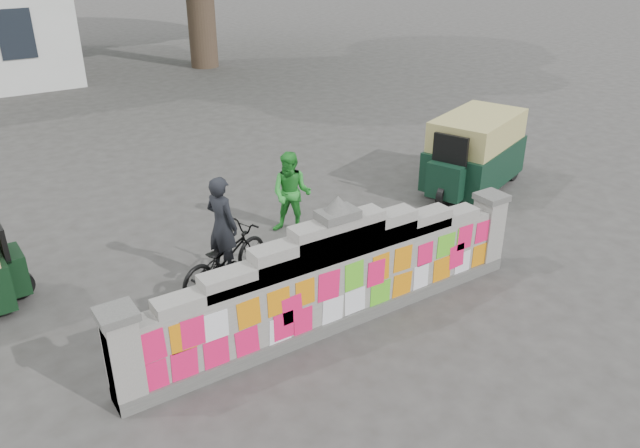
# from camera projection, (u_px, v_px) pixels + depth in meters

# --- Properties ---
(ground) EXTENTS (100.00, 100.00, 0.00)m
(ground) POSITION_uv_depth(u_px,v_px,m) (336.00, 324.00, 9.02)
(ground) COLOR #383533
(ground) RESTS_ON ground
(parapet_wall) EXTENTS (6.48, 0.44, 2.01)m
(parapet_wall) POSITION_uv_depth(u_px,v_px,m) (337.00, 279.00, 8.69)
(parapet_wall) COLOR #4C4C49
(parapet_wall) RESTS_ON ground
(cyclist_bike) EXTENTS (1.90, 1.19, 0.94)m
(cyclist_bike) POSITION_uv_depth(u_px,v_px,m) (225.00, 258.00, 9.82)
(cyclist_bike) COLOR black
(cyclist_bike) RESTS_ON ground
(cyclist_rider) EXTENTS (0.55, 0.68, 1.59)m
(cyclist_rider) POSITION_uv_depth(u_px,v_px,m) (223.00, 240.00, 9.68)
(cyclist_rider) COLOR black
(cyclist_rider) RESTS_ON ground
(pedestrian) EXTENTS (0.95, 0.96, 1.56)m
(pedestrian) POSITION_uv_depth(u_px,v_px,m) (292.00, 194.00, 11.39)
(pedestrian) COLOR green
(pedestrian) RESTS_ON ground
(rickshaw_right) EXTENTS (2.99, 2.12, 1.61)m
(rickshaw_right) POSITION_uv_depth(u_px,v_px,m) (474.00, 151.00, 13.35)
(rickshaw_right) COLOR black
(rickshaw_right) RESTS_ON ground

